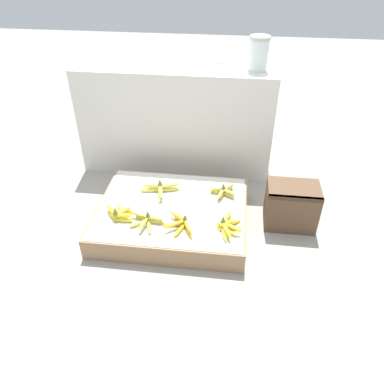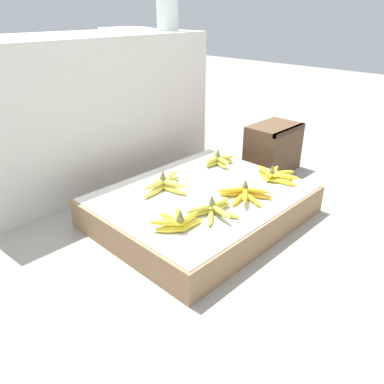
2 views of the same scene
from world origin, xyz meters
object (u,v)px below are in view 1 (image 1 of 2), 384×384
object	(u,v)px
wooden_crate	(291,206)
banana_bunch_front_right	(227,225)
banana_bunch_front_midleft	(146,221)
banana_bunch_front_left	(119,214)
glass_jar	(259,53)
foam_tray_white	(232,59)
banana_bunch_middle_midleft	(160,189)
banana_bunch_front_midright	(181,224)
banana_bunch_middle_right	(224,191)

from	to	relation	value
wooden_crate	banana_bunch_front_right	bearing A→B (deg)	-145.97
banana_bunch_front_midleft	banana_bunch_front_left	bearing A→B (deg)	169.02
glass_jar	foam_tray_white	bearing A→B (deg)	131.55
banana_bunch_front_midleft	banana_bunch_middle_midleft	size ratio (longest dim) A/B	0.81
banana_bunch_front_left	banana_bunch_middle_midleft	world-z (taller)	banana_bunch_front_left
banana_bunch_middle_midleft	glass_jar	distance (m)	1.09
banana_bunch_front_midleft	glass_jar	size ratio (longest dim) A/B	1.03
banana_bunch_front_midleft	foam_tray_white	size ratio (longest dim) A/B	0.93
banana_bunch_front_midleft	foam_tray_white	bearing A→B (deg)	68.72
banana_bunch_front_midleft	banana_bunch_front_midright	world-z (taller)	same
banana_bunch_front_right	glass_jar	distance (m)	1.15
wooden_crate	banana_bunch_front_midleft	bearing A→B (deg)	-162.14
banana_bunch_front_midleft	banana_bunch_front_right	world-z (taller)	banana_bunch_front_right
banana_bunch_middle_right	foam_tray_white	distance (m)	0.97
banana_bunch_middle_midleft	banana_bunch_middle_right	size ratio (longest dim) A/B	1.45
wooden_crate	banana_bunch_middle_midleft	world-z (taller)	wooden_crate
foam_tray_white	banana_bunch_front_midleft	bearing A→B (deg)	-111.28
banana_bunch_front_midright	banana_bunch_middle_midleft	xyz separation A→B (m)	(-0.18, 0.32, 0.01)
banana_bunch_front_left	banana_bunch_middle_midleft	xyz separation A→B (m)	(0.20, 0.29, -0.00)
banana_bunch_middle_midleft	foam_tray_white	size ratio (longest dim) A/B	1.15
wooden_crate	banana_bunch_front_right	world-z (taller)	wooden_crate
wooden_crate	banana_bunch_front_left	distance (m)	1.07
glass_jar	banana_bunch_front_midleft	bearing A→B (deg)	-123.49
banana_bunch_front_left	banana_bunch_front_midright	distance (m)	0.38
banana_bunch_front_midleft	banana_bunch_front_midright	size ratio (longest dim) A/B	1.00
wooden_crate	banana_bunch_front_midleft	size ratio (longest dim) A/B	1.42
banana_bunch_front_midright	banana_bunch_middle_right	world-z (taller)	banana_bunch_middle_right
wooden_crate	banana_bunch_front_left	size ratio (longest dim) A/B	1.61
banana_bunch_middle_right	glass_jar	world-z (taller)	glass_jar
banana_bunch_front_left	glass_jar	size ratio (longest dim) A/B	0.91
banana_bunch_middle_right	banana_bunch_front_midright	bearing A→B (deg)	-123.39
banana_bunch_front_midleft	wooden_crate	bearing A→B (deg)	17.86
banana_bunch_front_midleft	banana_bunch_front_right	distance (m)	0.47
banana_bunch_front_right	banana_bunch_middle_right	world-z (taller)	same
wooden_crate	banana_bunch_front_right	distance (m)	0.47
banana_bunch_front_left	wooden_crate	bearing A→B (deg)	13.24
banana_bunch_middle_midleft	banana_bunch_front_right	bearing A→B (deg)	-34.16
banana_bunch_front_right	glass_jar	xyz separation A→B (m)	(0.12, 0.89, 0.73)
banana_bunch_middle_midleft	foam_tray_white	xyz separation A→B (m)	(0.40, 0.77, 0.62)
banana_bunch_middle_midleft	glass_jar	world-z (taller)	glass_jar
banana_bunch_middle_midleft	glass_jar	bearing A→B (deg)	45.38
banana_bunch_front_right	banana_bunch_front_midleft	bearing A→B (deg)	-178.21
banana_bunch_front_midleft	banana_bunch_front_midright	bearing A→B (deg)	-0.63
banana_bunch_front_midright	glass_jar	bearing A→B (deg)	66.61
banana_bunch_front_right	banana_bunch_middle_right	size ratio (longest dim) A/B	1.31
banana_bunch_front_right	foam_tray_white	bearing A→B (deg)	92.51
wooden_crate	banana_bunch_front_midleft	xyz separation A→B (m)	(-0.86, -0.28, 0.02)
banana_bunch_front_left	banana_bunch_front_right	bearing A→B (deg)	-1.69
banana_bunch_front_left	glass_jar	world-z (taller)	glass_jar
foam_tray_white	banana_bunch_front_midright	bearing A→B (deg)	-101.38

